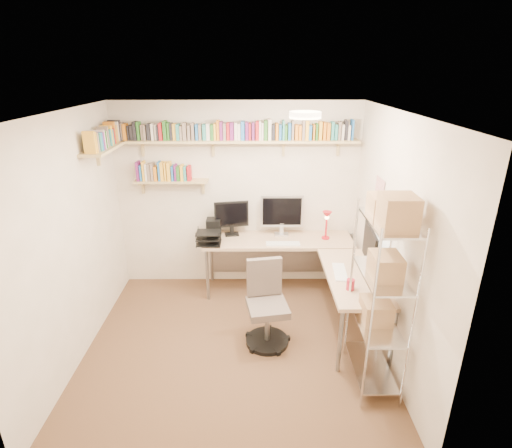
% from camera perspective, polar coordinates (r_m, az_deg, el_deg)
% --- Properties ---
extents(ground, '(3.20, 3.20, 0.00)m').
position_cam_1_polar(ground, '(4.63, -3.11, -16.94)').
color(ground, '#47341E').
rests_on(ground, ground).
extents(room_shell, '(3.24, 3.04, 2.52)m').
position_cam_1_polar(room_shell, '(3.86, -3.50, 1.40)').
color(room_shell, beige).
rests_on(room_shell, ground).
extents(wall_shelves, '(3.12, 1.09, 0.80)m').
position_cam_1_polar(wall_shelves, '(5.04, -7.91, 11.55)').
color(wall_shelves, tan).
rests_on(wall_shelves, ground).
extents(corner_desk, '(2.14, 1.98, 1.32)m').
position_cam_1_polar(corner_desk, '(5.06, 4.27, -3.36)').
color(corner_desk, tan).
rests_on(corner_desk, ground).
extents(office_chair, '(0.51, 0.50, 0.95)m').
position_cam_1_polar(office_chair, '(4.47, 1.50, -12.09)').
color(office_chair, black).
rests_on(office_chair, ground).
extents(wire_rack, '(0.38, 0.76, 1.94)m').
position_cam_1_polar(wire_rack, '(3.67, 17.90, -5.34)').
color(wire_rack, silver).
rests_on(wire_rack, ground).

